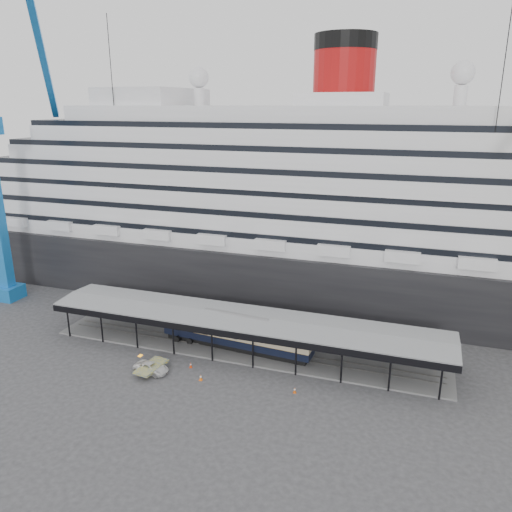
% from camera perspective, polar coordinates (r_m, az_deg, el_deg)
% --- Properties ---
extents(ground, '(200.00, 200.00, 0.00)m').
position_cam_1_polar(ground, '(67.30, -3.00, -12.57)').
color(ground, '#333335').
rests_on(ground, ground).
extents(cruise_ship, '(130.00, 30.00, 43.90)m').
position_cam_1_polar(cruise_ship, '(90.23, 4.39, 7.49)').
color(cruise_ship, black).
rests_on(cruise_ship, ground).
extents(platform_canopy, '(56.00, 9.18, 5.30)m').
position_cam_1_polar(platform_canopy, '(70.32, -1.52, -9.00)').
color(platform_canopy, slate).
rests_on(platform_canopy, ground).
extents(crane_blue, '(22.63, 19.19, 47.60)m').
position_cam_1_polar(crane_blue, '(94.25, -27.22, 7.07)').
color(crane_blue, blue).
rests_on(crane_blue, ground).
extents(port_truck, '(4.90, 2.71, 1.30)m').
position_cam_1_polar(port_truck, '(67.16, -11.87, -12.38)').
color(port_truck, silver).
rests_on(port_truck, ground).
extents(pullman_carriage, '(22.25, 4.64, 21.69)m').
position_cam_1_polar(pullman_carriage, '(70.51, -2.27, -8.69)').
color(pullman_carriage, black).
rests_on(pullman_carriage, ground).
extents(traffic_cone_left, '(0.48, 0.48, 0.72)m').
position_cam_1_polar(traffic_cone_left, '(67.53, -7.48, -12.25)').
color(traffic_cone_left, red).
rests_on(traffic_cone_left, ground).
extents(traffic_cone_mid, '(0.42, 0.42, 0.81)m').
position_cam_1_polar(traffic_cone_mid, '(64.60, -6.34, -13.62)').
color(traffic_cone_mid, orange).
rests_on(traffic_cone_mid, ground).
extents(traffic_cone_right, '(0.47, 0.47, 0.73)m').
position_cam_1_polar(traffic_cone_right, '(62.00, 4.45, -15.03)').
color(traffic_cone_right, '#D7520B').
rests_on(traffic_cone_right, ground).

